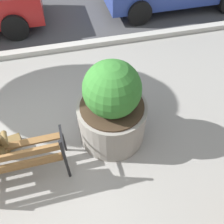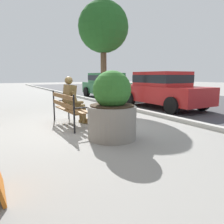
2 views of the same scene
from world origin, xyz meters
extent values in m
plane|color=gray|center=(0.00, 0.00, 0.00)|extent=(80.00, 80.00, 0.00)
cube|color=#B2AFA8|center=(0.00, 2.90, 0.06)|extent=(60.00, 0.20, 0.12)
cube|color=brown|center=(-0.25, -0.30, 0.45)|extent=(1.70, 0.13, 0.04)
cube|color=brown|center=(-0.25, -0.12, 0.45)|extent=(1.70, 0.13, 0.04)
cube|color=brown|center=(-0.26, 0.06, 0.45)|extent=(1.70, 0.13, 0.04)
cylinder|color=black|center=(0.62, 0.09, 0.23)|extent=(0.04, 0.04, 0.45)
cylinder|color=black|center=(0.63, -0.38, 0.47)|extent=(0.04, 0.04, 0.95)
cube|color=black|center=(0.63, -0.11, 0.62)|extent=(0.04, 0.48, 0.03)
cylinder|color=brown|center=(-0.12, -0.10, 0.83)|extent=(0.12, 0.19, 0.29)
cylinder|color=brown|center=(-0.13, 0.04, 0.66)|extent=(0.13, 0.28, 0.10)
cylinder|color=brown|center=(-0.32, 0.27, 0.25)|extent=(0.11, 0.11, 0.50)
cube|color=brown|center=(-0.33, 0.33, 0.04)|extent=(0.15, 0.26, 0.07)
cube|color=brown|center=(-0.21, 0.40, 0.08)|extent=(0.31, 0.23, 0.16)
cylinder|color=gray|center=(1.43, 0.22, 0.37)|extent=(1.08, 1.08, 0.73)
cylinder|color=#38281C|center=(1.43, 0.22, 0.75)|extent=(0.97, 0.97, 0.03)
sphere|color=#2D6B28|center=(1.43, 0.22, 1.09)|extent=(0.84, 0.84, 0.84)
cylinder|color=black|center=(-0.15, 3.62, 0.32)|extent=(0.64, 0.23, 0.64)
cylinder|color=black|center=(2.99, 3.59, 0.32)|extent=(0.64, 0.23, 0.64)
camera|label=1|loc=(0.87, -2.10, 3.41)|focal=38.43mm
camera|label=2|loc=(5.50, -2.10, 1.39)|focal=34.51mm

